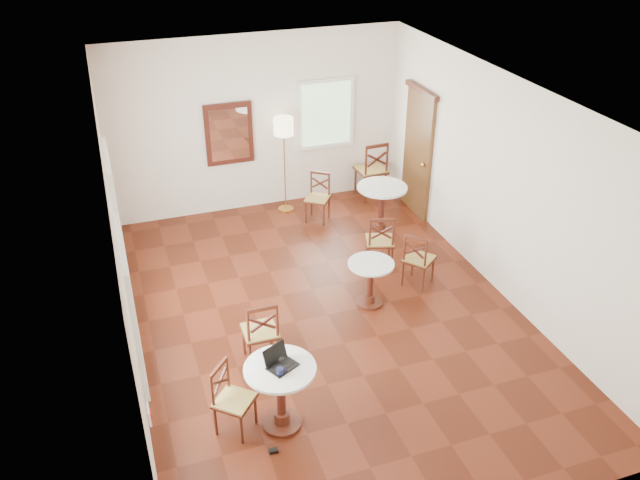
{
  "coord_description": "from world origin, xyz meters",
  "views": [
    {
      "loc": [
        -2.42,
        -6.69,
        5.26
      ],
      "look_at": [
        0.0,
        0.3,
        1.0
      ],
      "focal_mm": 36.62,
      "sensor_mm": 36.0,
      "label": 1
    }
  ],
  "objects_px": {
    "cafe_table_back": "(381,205)",
    "navy_mug": "(281,371)",
    "chair_back_a": "(372,170)",
    "chair_near_b": "(233,399)",
    "chair_back_b": "(318,198)",
    "chair_mid_a": "(380,241)",
    "chair_near_a": "(261,332)",
    "water_glass": "(282,362)",
    "mouse": "(275,358)",
    "chair_mid_b": "(418,259)",
    "laptop": "(279,361)",
    "floor_lamp": "(284,133)",
    "cafe_table_mid": "(370,279)",
    "power_adapter": "(273,451)",
    "cafe_table_near": "(281,390)"
  },
  "relations": [
    {
      "from": "chair_back_a",
      "to": "laptop",
      "type": "bearing_deg",
      "value": 54.72
    },
    {
      "from": "mouse",
      "to": "navy_mug",
      "type": "xyz_separation_m",
      "value": [
        -0.01,
        -0.25,
        0.03
      ]
    },
    {
      "from": "cafe_table_mid",
      "to": "navy_mug",
      "type": "bearing_deg",
      "value": -133.81
    },
    {
      "from": "cafe_table_near",
      "to": "power_adapter",
      "type": "xyz_separation_m",
      "value": [
        -0.19,
        -0.35,
        -0.48
      ]
    },
    {
      "from": "navy_mug",
      "to": "power_adapter",
      "type": "height_order",
      "value": "navy_mug"
    },
    {
      "from": "chair_near_b",
      "to": "navy_mug",
      "type": "xyz_separation_m",
      "value": [
        0.47,
        -0.22,
        0.43
      ]
    },
    {
      "from": "chair_near_b",
      "to": "water_glass",
      "type": "relative_size",
      "value": 7.78
    },
    {
      "from": "chair_near_a",
      "to": "floor_lamp",
      "type": "height_order",
      "value": "floor_lamp"
    },
    {
      "from": "chair_back_b",
      "to": "power_adapter",
      "type": "bearing_deg",
      "value": -78.12
    },
    {
      "from": "chair_mid_b",
      "to": "chair_back_b",
      "type": "height_order",
      "value": "chair_mid_b"
    },
    {
      "from": "chair_mid_b",
      "to": "laptop",
      "type": "bearing_deg",
      "value": 88.31
    },
    {
      "from": "cafe_table_back",
      "to": "chair_near_b",
      "type": "relative_size",
      "value": 1.03
    },
    {
      "from": "mouse",
      "to": "water_glass",
      "type": "bearing_deg",
      "value": -70.2
    },
    {
      "from": "chair_near_b",
      "to": "power_adapter",
      "type": "relative_size",
      "value": 9.07
    },
    {
      "from": "cafe_table_back",
      "to": "navy_mug",
      "type": "bearing_deg",
      "value": -126.79
    },
    {
      "from": "cafe_table_back",
      "to": "cafe_table_near",
      "type": "bearing_deg",
      "value": -127.38
    },
    {
      "from": "chair_near_a",
      "to": "cafe_table_mid",
      "type": "bearing_deg",
      "value": -157.6
    },
    {
      "from": "chair_near_b",
      "to": "chair_back_b",
      "type": "bearing_deg",
      "value": 12.2
    },
    {
      "from": "chair_near_a",
      "to": "water_glass",
      "type": "height_order",
      "value": "chair_near_a"
    },
    {
      "from": "cafe_table_near",
      "to": "chair_near_b",
      "type": "xyz_separation_m",
      "value": [
        -0.49,
        0.12,
        -0.08
      ]
    },
    {
      "from": "cafe_table_back",
      "to": "floor_lamp",
      "type": "xyz_separation_m",
      "value": [
        -1.22,
        1.31,
        0.9
      ]
    },
    {
      "from": "floor_lamp",
      "to": "mouse",
      "type": "height_order",
      "value": "floor_lamp"
    },
    {
      "from": "chair_near_a",
      "to": "floor_lamp",
      "type": "bearing_deg",
      "value": -110.03
    },
    {
      "from": "chair_back_a",
      "to": "mouse",
      "type": "distance_m",
      "value": 5.64
    },
    {
      "from": "cafe_table_back",
      "to": "chair_near_a",
      "type": "height_order",
      "value": "chair_near_a"
    },
    {
      "from": "chair_mid_b",
      "to": "chair_back_b",
      "type": "relative_size",
      "value": 1.03
    },
    {
      "from": "chair_mid_a",
      "to": "chair_mid_b",
      "type": "relative_size",
      "value": 1.05
    },
    {
      "from": "navy_mug",
      "to": "cafe_table_mid",
      "type": "bearing_deg",
      "value": 46.19
    },
    {
      "from": "chair_near_b",
      "to": "mouse",
      "type": "relative_size",
      "value": 9.15
    },
    {
      "from": "mouse",
      "to": "chair_mid_a",
      "type": "bearing_deg",
      "value": 46.94
    },
    {
      "from": "chair_back_a",
      "to": "chair_mid_a",
      "type": "bearing_deg",
      "value": 67.42
    },
    {
      "from": "laptop",
      "to": "water_glass",
      "type": "height_order",
      "value": "laptop"
    },
    {
      "from": "cafe_table_near",
      "to": "chair_mid_a",
      "type": "height_order",
      "value": "chair_mid_a"
    },
    {
      "from": "cafe_table_back",
      "to": "chair_back_a",
      "type": "relative_size",
      "value": 0.78
    },
    {
      "from": "navy_mug",
      "to": "cafe_table_back",
      "type": "bearing_deg",
      "value": 53.21
    },
    {
      "from": "chair_mid_a",
      "to": "laptop",
      "type": "distance_m",
      "value": 3.44
    },
    {
      "from": "chair_mid_a",
      "to": "chair_back_a",
      "type": "xyz_separation_m",
      "value": [
        0.81,
        2.24,
        0.1
      ]
    },
    {
      "from": "chair_mid_a",
      "to": "water_glass",
      "type": "xyz_separation_m",
      "value": [
        -2.25,
        -2.58,
        0.41
      ]
    },
    {
      "from": "chair_mid_a",
      "to": "chair_back_a",
      "type": "relative_size",
      "value": 0.82
    },
    {
      "from": "chair_back_a",
      "to": "water_glass",
      "type": "relative_size",
      "value": 10.25
    },
    {
      "from": "cafe_table_back",
      "to": "chair_near_b",
      "type": "xyz_separation_m",
      "value": [
        -3.2,
        -3.43,
        -0.11
      ]
    },
    {
      "from": "cafe_table_mid",
      "to": "power_adapter",
      "type": "bearing_deg",
      "value": -132.99
    },
    {
      "from": "power_adapter",
      "to": "water_glass",
      "type": "bearing_deg",
      "value": 58.98
    },
    {
      "from": "cafe_table_near",
      "to": "chair_near_a",
      "type": "relative_size",
      "value": 0.88
    },
    {
      "from": "laptop",
      "to": "chair_back_b",
      "type": "bearing_deg",
      "value": 38.32
    },
    {
      "from": "chair_near_a",
      "to": "water_glass",
      "type": "bearing_deg",
      "value": 88.85
    },
    {
      "from": "cafe_table_back",
      "to": "laptop",
      "type": "distance_m",
      "value": 4.44
    },
    {
      "from": "chair_back_a",
      "to": "chair_back_b",
      "type": "bearing_deg",
      "value": 20.35
    },
    {
      "from": "water_glass",
      "to": "cafe_table_back",
      "type": "bearing_deg",
      "value": 52.72
    },
    {
      "from": "floor_lamp",
      "to": "water_glass",
      "type": "relative_size",
      "value": 15.9
    }
  ]
}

